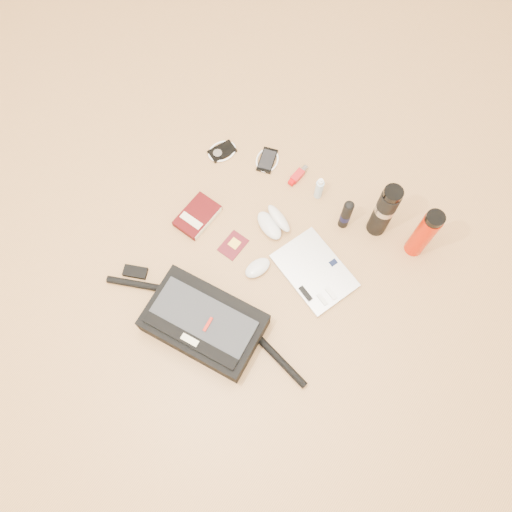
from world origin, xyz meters
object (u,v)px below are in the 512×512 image
at_px(thermos_black, 384,211).
at_px(book, 198,216).
at_px(laptop, 314,271).
at_px(messenger_bag, 204,323).
at_px(thermos_red, 424,234).

bearing_deg(thermos_black, book, -147.33).
bearing_deg(laptop, book, -152.87).
bearing_deg(book, laptop, 9.82).
bearing_deg(laptop, messenger_bag, -98.57).
bearing_deg(thermos_black, messenger_bag, -112.71).
xyz_separation_m(messenger_bag, book, (-0.30, 0.34, -0.04)).
bearing_deg(thermos_black, laptop, -107.04).
distance_m(book, thermos_red, 0.88).
height_order(messenger_bag, thermos_red, thermos_red).
xyz_separation_m(book, thermos_black, (0.61, 0.39, 0.13)).
distance_m(laptop, thermos_black, 0.35).
height_order(messenger_bag, book, messenger_bag).
distance_m(messenger_bag, thermos_black, 0.80).
height_order(book, thermos_black, thermos_black).
distance_m(laptop, thermos_red, 0.43).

